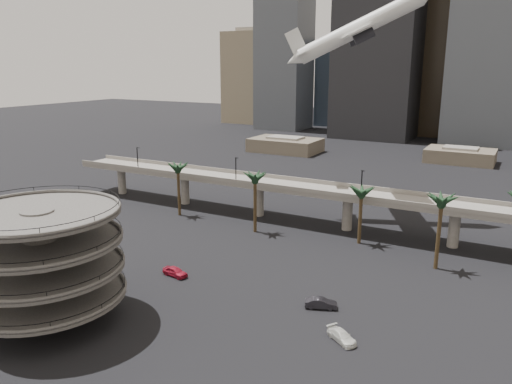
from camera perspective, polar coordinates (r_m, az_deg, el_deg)
The scene contains 10 objects.
ground at distance 72.88m, azimuth -13.38°, elevation -15.05°, with size 700.00×700.00×0.00m, color black.
parking_ramp at distance 75.34m, azimuth -23.30°, elevation -6.63°, with size 22.20×22.20×17.35m.
overpass at distance 113.71m, azimuth 5.23°, elevation 0.07°, with size 130.00×9.30×14.70m.
palm_trees at distance 101.58m, azimuth 9.47°, elevation 0.49°, with size 76.40×18.40×14.00m.
low_buildings at distance 194.67m, azimuth 17.60°, elevation 4.10°, with size 135.00×27.50×6.80m.
skyline at distance 264.83m, azimuth 23.56°, elevation 15.17°, with size 269.00×86.00×121.14m.
airborne_jet at distance 119.12m, azimuth 11.67°, elevation 17.80°, with size 32.06×30.76×18.62m.
car_a at distance 87.80m, azimuth -9.22°, elevation -8.97°, with size 1.94×4.81×1.64m, color #B01932.
car_b at distance 76.78m, azimuth 7.43°, elevation -12.49°, with size 1.68×4.82×1.59m, color #232227.
car_c at distance 69.11m, azimuth 9.78°, elevation -15.93°, with size 1.95×4.80×1.39m, color silver.
Camera 1 is at (44.12, -46.00, 35.33)m, focal length 35.00 mm.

